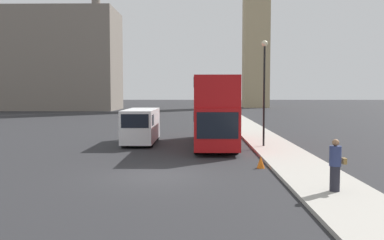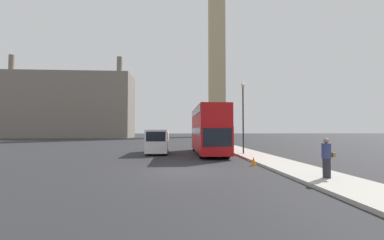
% 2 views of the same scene
% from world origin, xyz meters
% --- Properties ---
extents(ground_plane, '(300.00, 300.00, 0.00)m').
position_xyz_m(ground_plane, '(0.00, 0.00, 0.00)').
color(ground_plane, '#28282B').
extents(sidewalk_strip, '(2.78, 120.00, 0.15)m').
position_xyz_m(sidewalk_strip, '(6.39, 0.00, 0.07)').
color(sidewalk_strip, '#ADA89E').
rests_on(sidewalk_strip, ground_plane).
extents(building_block_distant, '(33.06, 12.13, 22.07)m').
position_xyz_m(building_block_distant, '(-29.60, 61.13, 9.07)').
color(building_block_distant, slate).
rests_on(building_block_distant, ground_plane).
extents(red_double_decker_bus, '(2.47, 10.52, 4.31)m').
position_xyz_m(red_double_decker_bus, '(2.77, 9.84, 2.40)').
color(red_double_decker_bus, '#B71114').
rests_on(red_double_decker_bus, ground_plane).
extents(white_van, '(1.97, 5.58, 2.26)m').
position_xyz_m(white_van, '(-1.99, 10.70, 1.22)').
color(white_van, white).
rests_on(white_van, ground_plane).
extents(pedestrian, '(0.55, 0.39, 1.74)m').
position_xyz_m(pedestrian, '(6.31, -3.17, 1.02)').
color(pedestrian, '#23232D').
rests_on(pedestrian, sidewalk_strip).
extents(street_lamp, '(0.36, 0.36, 6.33)m').
position_xyz_m(street_lamp, '(5.73, 8.52, 4.25)').
color(street_lamp, black).
rests_on(street_lamp, sidewalk_strip).
extents(traffic_cone, '(0.36, 0.36, 0.55)m').
position_xyz_m(traffic_cone, '(4.60, 1.86, 0.28)').
color(traffic_cone, orange).
rests_on(traffic_cone, ground_plane).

